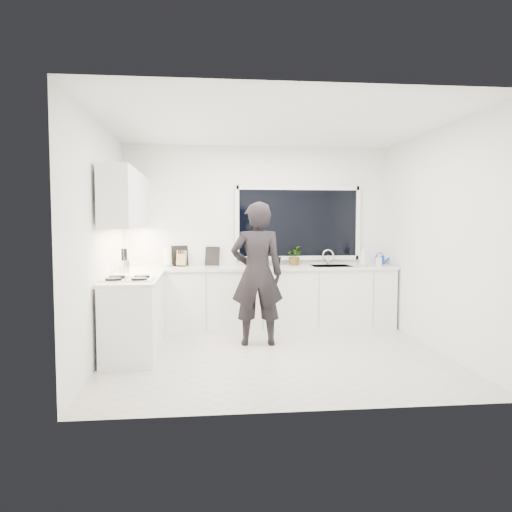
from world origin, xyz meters
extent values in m
cube|color=beige|center=(0.00, 0.00, -0.01)|extent=(4.00, 3.50, 0.02)
cube|color=white|center=(0.00, 1.76, 1.35)|extent=(4.00, 0.02, 2.70)
cube|color=white|center=(-2.01, 0.00, 1.35)|extent=(0.02, 3.50, 2.70)
cube|color=white|center=(2.01, 0.00, 1.35)|extent=(0.02, 3.50, 2.70)
cube|color=white|center=(0.00, 0.00, 2.71)|extent=(4.00, 3.50, 0.02)
cube|color=black|center=(0.60, 1.73, 1.55)|extent=(1.80, 0.02, 1.00)
cube|color=white|center=(0.00, 1.45, 0.44)|extent=(3.92, 0.58, 0.88)
cube|color=white|center=(-1.67, 0.35, 0.44)|extent=(0.58, 1.60, 0.88)
cube|color=silver|center=(0.00, 1.44, 0.90)|extent=(3.94, 0.62, 0.04)
cube|color=silver|center=(-1.67, 0.35, 0.90)|extent=(0.62, 1.60, 0.04)
cube|color=white|center=(-1.79, 0.70, 1.85)|extent=(0.34, 2.10, 0.70)
cube|color=silver|center=(1.05, 1.45, 0.87)|extent=(0.58, 0.42, 0.14)
cylinder|color=silver|center=(1.05, 1.65, 1.03)|extent=(0.03, 0.03, 0.22)
cube|color=black|center=(-1.69, 0.00, 0.94)|extent=(0.56, 0.48, 0.03)
imported|color=black|center=(-0.16, 0.53, 0.91)|extent=(0.68, 0.46, 1.82)
cube|color=silver|center=(-0.08, 1.42, 0.94)|extent=(0.48, 0.40, 0.03)
cube|color=red|center=(-0.08, 1.42, 0.95)|extent=(0.44, 0.36, 0.01)
cylinder|color=#1333B4|center=(1.85, 1.61, 0.98)|extent=(0.18, 0.18, 0.13)
cylinder|color=white|center=(-1.35, 1.55, 1.05)|extent=(0.12, 0.12, 0.26)
cube|color=#986846|center=(-1.15, 1.59, 1.03)|extent=(0.14, 0.12, 0.22)
cylinder|color=#ABABAF|center=(-1.85, 0.80, 1.00)|extent=(0.16, 0.16, 0.16)
cube|color=black|center=(-0.70, 1.69, 1.06)|extent=(0.21, 0.10, 0.28)
cube|color=black|center=(-1.18, 1.69, 1.07)|extent=(0.24, 0.10, 0.30)
imported|color=#26662D|center=(-0.06, 1.61, 1.05)|extent=(0.18, 0.18, 0.26)
imported|color=#26662D|center=(0.25, 1.61, 1.06)|extent=(0.19, 0.20, 0.28)
imported|color=#26662D|center=(0.51, 1.61, 1.06)|extent=(0.24, 0.27, 0.28)
imported|color=#D8BF66|center=(1.49, 1.30, 1.07)|extent=(0.15, 0.15, 0.30)
imported|color=#D8BF66|center=(1.72, 1.30, 1.02)|extent=(0.11, 0.11, 0.19)
camera|label=1|loc=(-0.85, -5.74, 1.60)|focal=35.00mm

